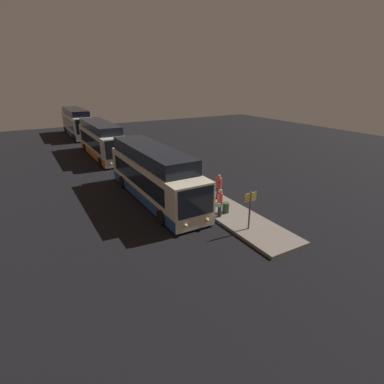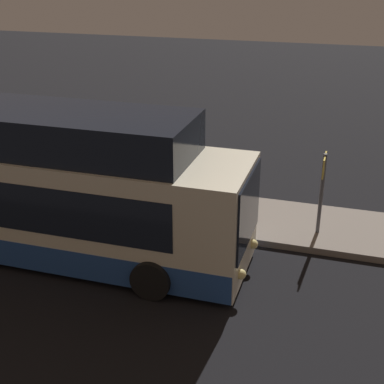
% 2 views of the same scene
% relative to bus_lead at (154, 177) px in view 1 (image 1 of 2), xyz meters
% --- Properties ---
extents(ground, '(80.00, 80.00, 0.00)m').
position_rel_bus_lead_xyz_m(ground, '(0.30, 0.14, -1.68)').
color(ground, black).
extents(platform, '(20.00, 2.74, 0.19)m').
position_rel_bus_lead_xyz_m(platform, '(0.30, 3.11, -1.59)').
color(platform, slate).
rests_on(platform, ground).
extents(bus_lead, '(11.87, 2.90, 3.80)m').
position_rel_bus_lead_xyz_m(bus_lead, '(0.00, 0.00, 0.00)').
color(bus_lead, beige).
rests_on(bus_lead, ground).
extents(bus_second, '(11.61, 2.84, 3.75)m').
position_rel_bus_lead_xyz_m(bus_second, '(-14.69, -0.00, -0.00)').
color(bus_second, silver).
rests_on(bus_second, ground).
extents(bus_third, '(11.52, 2.83, 4.00)m').
position_rel_bus_lead_xyz_m(bus_third, '(-29.30, 0.00, 0.14)').
color(bus_third, silver).
rests_on(bus_third, ground).
extents(passenger_boarding, '(0.53, 0.60, 1.84)m').
position_rel_bus_lead_xyz_m(passenger_boarding, '(5.25, 2.13, -0.48)').
color(passenger_boarding, '#2D2D33').
rests_on(passenger_boarding, platform).
extents(passenger_waiting, '(0.70, 0.64, 1.79)m').
position_rel_bus_lead_xyz_m(passenger_waiting, '(2.70, 3.81, -0.54)').
color(passenger_waiting, '#2D2D33').
rests_on(passenger_waiting, platform).
extents(passenger_with_bags, '(0.49, 0.59, 1.63)m').
position_rel_bus_lead_xyz_m(passenger_with_bags, '(3.43, 2.21, -0.61)').
color(passenger_with_bags, silver).
rests_on(passenger_with_bags, platform).
extents(suitcase, '(0.34, 0.24, 0.99)m').
position_rel_bus_lead_xyz_m(suitcase, '(4.67, 1.99, -1.12)').
color(suitcase, black).
rests_on(suitcase, platform).
extents(sign_post, '(0.10, 0.78, 2.26)m').
position_rel_bus_lead_xyz_m(sign_post, '(7.43, 2.66, -0.02)').
color(sign_post, '#4C4C51').
rests_on(sign_post, platform).
extents(trash_bin, '(0.44, 0.44, 0.65)m').
position_rel_bus_lead_xyz_m(trash_bin, '(4.94, 2.84, -1.17)').
color(trash_bin, '#2D4C33').
rests_on(trash_bin, platform).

